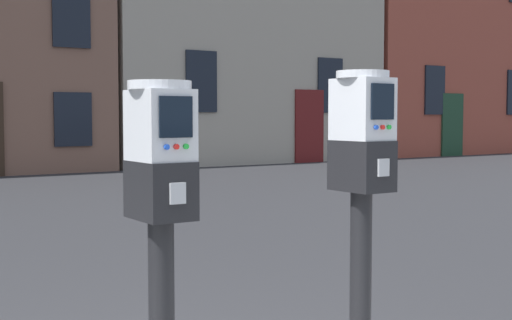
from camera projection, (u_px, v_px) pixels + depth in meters
The scene contains 2 objects.
parking_meter_near_kerb at pixel (161, 202), 2.39m from camera, with size 0.22×0.25×1.32m.
parking_meter_twin_adjacent at pixel (362, 176), 2.88m from camera, with size 0.22×0.25×1.39m.
Camera 1 is at (-1.15, -2.37, 1.34)m, focal length 49.16 mm.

